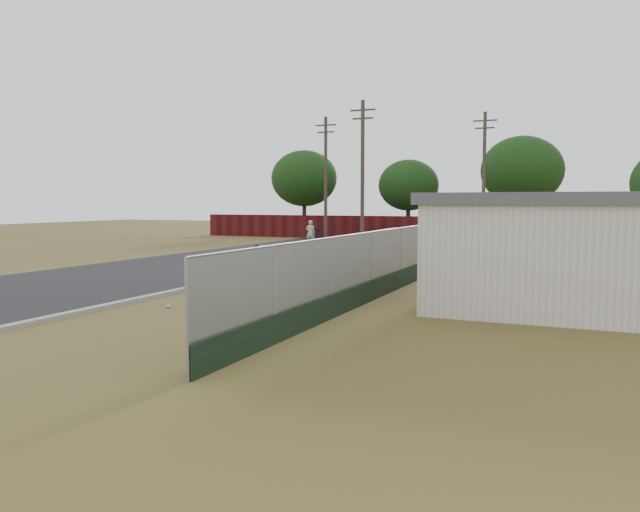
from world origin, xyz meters
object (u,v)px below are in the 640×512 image
at_px(fire_hydrant, 248,319).
at_px(mailbox, 261,252).
at_px(trash_bin, 313,235).
at_px(pickup_truck, 406,241).
at_px(pedestrian, 310,233).

height_order(fire_hydrant, mailbox, mailbox).
bearing_deg(mailbox, trash_bin, 108.94).
distance_m(fire_hydrant, mailbox, 9.70).
distance_m(fire_hydrant, pickup_truck, 21.30).
relative_size(fire_hydrant, pickup_truck, 0.14).
distance_m(pickup_truck, pedestrian, 8.96).
height_order(pedestrian, trash_bin, pedestrian).
bearing_deg(pedestrian, mailbox, 99.97).
bearing_deg(trash_bin, pickup_truck, -39.20).
bearing_deg(mailbox, pickup_truck, 80.95).
relative_size(pickup_truck, pedestrian, 3.20).
distance_m(fire_hydrant, pedestrian, 27.62).
bearing_deg(fire_hydrant, trash_bin, 111.62).
bearing_deg(pickup_truck, trash_bin, 56.14).
height_order(fire_hydrant, pedestrian, pedestrian).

